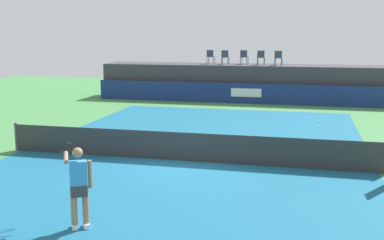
{
  "coord_description": "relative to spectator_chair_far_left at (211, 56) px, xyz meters",
  "views": [
    {
      "loc": [
        3.73,
        -14.54,
        4.09
      ],
      "look_at": [
        -0.25,
        2.0,
        1.0
      ],
      "focal_mm": 44.38,
      "sensor_mm": 36.0,
      "label": 1
    }
  ],
  "objects": [
    {
      "name": "spectator_chair_center",
      "position": [
        2.15,
        0.03,
        0.0
      ],
      "size": [
        0.48,
        0.48,
        0.89
      ],
      "color": "#2D3D56",
      "rests_on": "spectator_platform"
    },
    {
      "name": "tennis_net",
      "position": [
        2.26,
        -15.47,
        -2.22
      ],
      "size": [
        12.4,
        0.02,
        0.95
      ],
      "primitive_type": "cube",
      "color": "#2D2D2D",
      "rests_on": "ground"
    },
    {
      "name": "court_inner",
      "position": [
        2.26,
        -15.47,
        -2.69
      ],
      "size": [
        12.0,
        22.0,
        0.0
      ],
      "primitive_type": "cube",
      "color": "#16597A",
      "rests_on": "ground"
    },
    {
      "name": "spectator_chair_left",
      "position": [
        1.01,
        -0.39,
        0.0
      ],
      "size": [
        0.45,
        0.45,
        0.89
      ],
      "color": "#2D3D56",
      "rests_on": "spectator_platform"
    },
    {
      "name": "spectator_chair_right",
      "position": [
        3.23,
        -0.22,
        0.0
      ],
      "size": [
        0.45,
        0.45,
        0.89
      ],
      "color": "#2D3D56",
      "rests_on": "spectator_platform"
    },
    {
      "name": "spectator_chair_far_left",
      "position": [
        0.0,
        0.0,
        0.0
      ],
      "size": [
        0.48,
        0.48,
        0.89
      ],
      "color": "#2D3D56",
      "rests_on": "spectator_platform"
    },
    {
      "name": "ground_plane",
      "position": [
        2.26,
        -12.47,
        -2.69
      ],
      "size": [
        48.0,
        48.0,
        0.0
      ],
      "primitive_type": "plane",
      "color": "#3D7A42"
    },
    {
      "name": "spectator_chair_far_right",
      "position": [
        4.31,
        -0.48,
        0.0
      ],
      "size": [
        0.46,
        0.46,
        0.89
      ],
      "color": "#2D3D56",
      "rests_on": "spectator_platform"
    },
    {
      "name": "sponsor_wall",
      "position": [
        2.27,
        -1.97,
        -2.09
      ],
      "size": [
        18.0,
        0.22,
        1.2
      ],
      "color": "navy",
      "rests_on": "ground"
    },
    {
      "name": "spectator_platform",
      "position": [
        2.26,
        -0.17,
        -1.59
      ],
      "size": [
        18.0,
        2.8,
        2.2
      ],
      "primitive_type": "cube",
      "color": "#38383D",
      "rests_on": "ground"
    },
    {
      "name": "tennis_ball",
      "position": [
        6.69,
        -7.38,
        -2.66
      ],
      "size": [
        0.07,
        0.07,
        0.07
      ],
      "primitive_type": "sphere",
      "color": "#D8EA33",
      "rests_on": "court_inner"
    },
    {
      "name": "net_post_near",
      "position": [
        -3.94,
        -15.47,
        -2.19
      ],
      "size": [
        0.1,
        0.1,
        1.0
      ],
      "primitive_type": "cylinder",
      "color": "#4C4C51",
      "rests_on": "ground"
    },
    {
      "name": "tennis_player",
      "position": [
        1.42,
        -21.24,
        -1.73
      ],
      "size": [
        1.07,
        1.03,
        1.77
      ],
      "color": "white",
      "rests_on": "court_inner"
    }
  ]
}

